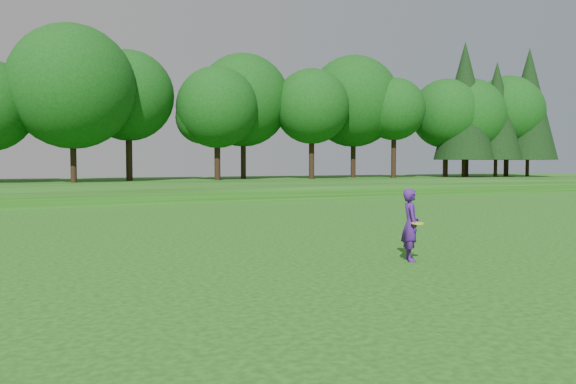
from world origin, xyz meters
name	(u,v)px	position (x,y,z in m)	size (l,w,h in m)	color
ground	(270,286)	(0.00, 0.00, 0.00)	(140.00, 140.00, 0.00)	#1C450D
berm	(83,188)	(0.00, 34.00, 0.30)	(130.00, 30.00, 0.60)	#1C450D
walking_path	(109,205)	(0.00, 20.00, 0.02)	(130.00, 1.60, 0.04)	gray
treeline	(76,85)	(0.00, 38.00, 8.10)	(104.00, 7.00, 15.00)	#0E3F10
woman	(411,225)	(3.68, 1.01, 0.77)	(0.57, 0.70, 1.54)	#431B79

